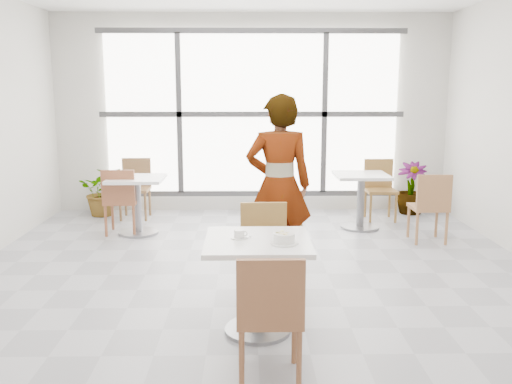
{
  "coord_description": "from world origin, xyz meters",
  "views": [
    {
      "loc": [
        -0.08,
        -4.95,
        1.88
      ],
      "look_at": [
        0.0,
        -0.3,
        1.0
      ],
      "focal_mm": 38.47,
      "sensor_mm": 36.0,
      "label": 1
    }
  ],
  "objects_px": {
    "coffee_cup": "(240,235)",
    "bg_table_right": "(361,193)",
    "bg_chair_right_far": "(380,185)",
    "person": "(279,186)",
    "plant_left": "(103,191)",
    "main_table": "(258,268)",
    "bg_chair_right_near": "(431,203)",
    "plant_right": "(411,188)",
    "bg_table_left": "(137,197)",
    "chair_far": "(264,245)",
    "chair_near": "(270,310)",
    "bg_chair_left_near": "(121,197)",
    "oatmeal_bowl": "(284,238)",
    "bg_chair_left_far": "(136,184)"
  },
  "relations": [
    {
      "from": "coffee_cup",
      "to": "main_table",
      "type": "bearing_deg",
      "value": -12.47
    },
    {
      "from": "chair_far",
      "to": "bg_chair_left_far",
      "type": "xyz_separation_m",
      "value": [
        -1.79,
        3.26,
        0.0
      ]
    },
    {
      "from": "chair_near",
      "to": "bg_table_right",
      "type": "height_order",
      "value": "chair_near"
    },
    {
      "from": "chair_far",
      "to": "coffee_cup",
      "type": "bearing_deg",
      "value": -107.31
    },
    {
      "from": "coffee_cup",
      "to": "bg_table_right",
      "type": "xyz_separation_m",
      "value": [
        1.6,
        3.21,
        -0.29
      ]
    },
    {
      "from": "bg_chair_right_near",
      "to": "bg_chair_right_far",
      "type": "relative_size",
      "value": 1.0
    },
    {
      "from": "bg_chair_right_far",
      "to": "bg_chair_left_far",
      "type": "bearing_deg",
      "value": 177.36
    },
    {
      "from": "coffee_cup",
      "to": "bg_chair_right_near",
      "type": "distance_m",
      "value": 3.38
    },
    {
      "from": "chair_far",
      "to": "bg_chair_left_far",
      "type": "bearing_deg",
      "value": 118.83
    },
    {
      "from": "chair_near",
      "to": "chair_far",
      "type": "bearing_deg",
      "value": -90.24
    },
    {
      "from": "person",
      "to": "plant_left",
      "type": "xyz_separation_m",
      "value": [
        -2.48,
        2.66,
        -0.55
      ]
    },
    {
      "from": "coffee_cup",
      "to": "bg_table_right",
      "type": "relative_size",
      "value": 0.21
    },
    {
      "from": "main_table",
      "to": "coffee_cup",
      "type": "relative_size",
      "value": 5.03
    },
    {
      "from": "coffee_cup",
      "to": "person",
      "type": "bearing_deg",
      "value": 74.68
    },
    {
      "from": "bg_table_left",
      "to": "bg_table_right",
      "type": "xyz_separation_m",
      "value": [
        2.98,
        0.24,
        0.0
      ]
    },
    {
      "from": "bg_chair_right_near",
      "to": "plant_right",
      "type": "height_order",
      "value": "bg_chair_right_near"
    },
    {
      "from": "main_table",
      "to": "coffee_cup",
      "type": "bearing_deg",
      "value": 167.53
    },
    {
      "from": "oatmeal_bowl",
      "to": "plant_left",
      "type": "distance_m",
      "value": 4.87
    },
    {
      "from": "main_table",
      "to": "bg_chair_left_far",
      "type": "height_order",
      "value": "bg_chair_left_far"
    },
    {
      "from": "bg_chair_left_far",
      "to": "bg_chair_right_far",
      "type": "xyz_separation_m",
      "value": [
        3.57,
        -0.16,
        0.0
      ]
    },
    {
      "from": "coffee_cup",
      "to": "bg_chair_left_near",
      "type": "relative_size",
      "value": 0.18
    },
    {
      "from": "bg_chair_right_near",
      "to": "plant_left",
      "type": "distance_m",
      "value": 4.68
    },
    {
      "from": "bg_chair_left_near",
      "to": "plant_left",
      "type": "distance_m",
      "value": 1.25
    },
    {
      "from": "bg_chair_right_far",
      "to": "main_table",
      "type": "bearing_deg",
      "value": -116.03
    },
    {
      "from": "person",
      "to": "bg_table_left",
      "type": "relative_size",
      "value": 2.44
    },
    {
      "from": "chair_near",
      "to": "bg_chair_left_near",
      "type": "relative_size",
      "value": 1.0
    },
    {
      "from": "main_table",
      "to": "bg_chair_right_near",
      "type": "distance_m",
      "value": 3.3
    },
    {
      "from": "bg_chair_left_far",
      "to": "plant_right",
      "type": "relative_size",
      "value": 1.1
    },
    {
      "from": "coffee_cup",
      "to": "person",
      "type": "height_order",
      "value": "person"
    },
    {
      "from": "plant_right",
      "to": "bg_table_left",
      "type": "bearing_deg",
      "value": -164.04
    },
    {
      "from": "bg_table_right",
      "to": "bg_chair_right_far",
      "type": "xyz_separation_m",
      "value": [
        0.39,
        0.55,
        0.01
      ]
    },
    {
      "from": "bg_chair_left_far",
      "to": "bg_chair_right_near",
      "type": "distance_m",
      "value": 4.16
    },
    {
      "from": "bg_table_left",
      "to": "main_table",
      "type": "bearing_deg",
      "value": -63.18
    },
    {
      "from": "chair_far",
      "to": "bg_chair_right_far",
      "type": "xyz_separation_m",
      "value": [
        1.78,
        3.09,
        0.0
      ]
    },
    {
      "from": "chair_near",
      "to": "plant_left",
      "type": "relative_size",
      "value": 1.17
    },
    {
      "from": "chair_near",
      "to": "coffee_cup",
      "type": "relative_size",
      "value": 5.47
    },
    {
      "from": "chair_far",
      "to": "bg_chair_right_near",
      "type": "xyz_separation_m",
      "value": [
        2.1,
        1.8,
        0.0
      ]
    },
    {
      "from": "main_table",
      "to": "plant_right",
      "type": "bearing_deg",
      "value": 59.62
    },
    {
      "from": "bg_table_left",
      "to": "bg_chair_left_near",
      "type": "relative_size",
      "value": 0.86
    },
    {
      "from": "bg_chair_left_far",
      "to": "bg_chair_right_far",
      "type": "bearing_deg",
      "value": -2.64
    },
    {
      "from": "bg_chair_right_near",
      "to": "oatmeal_bowl",
      "type": "bearing_deg",
      "value": 53.02
    },
    {
      "from": "bg_chair_right_far",
      "to": "plant_right",
      "type": "xyz_separation_m",
      "value": [
        0.57,
        0.33,
        -0.11
      ]
    },
    {
      "from": "chair_near",
      "to": "plant_right",
      "type": "relative_size",
      "value": 1.1
    },
    {
      "from": "bg_chair_left_far",
      "to": "chair_near",
      "type": "bearing_deg",
      "value": -69.27
    },
    {
      "from": "main_table",
      "to": "bg_table_left",
      "type": "distance_m",
      "value": 3.36
    },
    {
      "from": "person",
      "to": "plant_left",
      "type": "relative_size",
      "value": 2.47
    },
    {
      "from": "chair_near",
      "to": "coffee_cup",
      "type": "height_order",
      "value": "chair_near"
    },
    {
      "from": "main_table",
      "to": "coffee_cup",
      "type": "xyz_separation_m",
      "value": [
        -0.14,
        0.03,
        0.26
      ]
    },
    {
      "from": "bg_table_right",
      "to": "bg_chair_right_near",
      "type": "bearing_deg",
      "value": -46.7
    },
    {
      "from": "person",
      "to": "bg_chair_left_far",
      "type": "relative_size",
      "value": 2.11
    }
  ]
}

